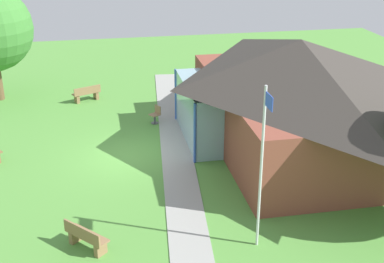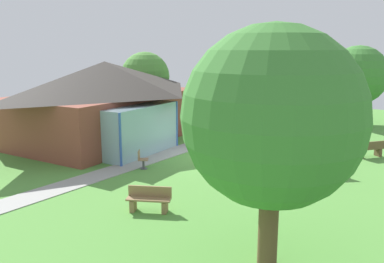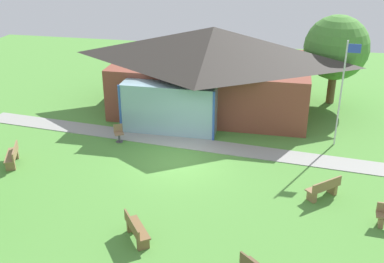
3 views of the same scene
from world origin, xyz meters
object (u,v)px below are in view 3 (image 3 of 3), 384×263
at_px(bench_mid_left, 13,156).
at_px(patio_chair_west, 119,133).
at_px(flagpole, 342,89).
at_px(tree_behind_pavilion_right, 336,48).
at_px(bench_front_center, 136,230).
at_px(pavilion, 212,68).
at_px(bench_mid_right, 324,189).

xyz_separation_m(bench_mid_left, patio_chair_west, (3.79, 3.25, 0.01)).
relative_size(bench_mid_left, patio_chair_west, 1.80).
distance_m(flagpole, tree_behind_pavilion_right, 5.95).
bearing_deg(bench_mid_left, patio_chair_west, -72.96).
distance_m(flagpole, bench_front_center, 11.86).
height_order(pavilion, tree_behind_pavilion_right, tree_behind_pavilion_right).
bearing_deg(bench_mid_right, tree_behind_pavilion_right, 42.78).
bearing_deg(bench_mid_right, bench_front_center, 169.95).
relative_size(bench_mid_right, tree_behind_pavilion_right, 0.27).
relative_size(bench_mid_left, bench_front_center, 1.06).
distance_m(bench_mid_left, bench_mid_right, 13.39).
height_order(bench_mid_right, patio_chair_west, patio_chair_west).
bearing_deg(bench_mid_right, bench_mid_left, 137.11).
height_order(pavilion, flagpole, flagpole).
bearing_deg(pavilion, bench_mid_right, -55.56).
bearing_deg(bench_front_center, flagpole, 105.61).
xyz_separation_m(pavilion, bench_mid_right, (5.94, -8.66, -2.02)).
bearing_deg(bench_front_center, patio_chair_west, 167.50).
xyz_separation_m(bench_mid_left, bench_mid_right, (13.39, -0.04, 0.00)).
distance_m(bench_mid_left, tree_behind_pavilion_right, 18.24).
height_order(flagpole, patio_chair_west, flagpole).
distance_m(bench_front_center, tree_behind_pavilion_right, 16.97).
bearing_deg(tree_behind_pavilion_right, bench_front_center, -115.48).
relative_size(patio_chair_west, tree_behind_pavilion_right, 0.17).
relative_size(flagpole, patio_chair_west, 5.94).
bearing_deg(bench_mid_right, patio_chair_west, 118.37).
xyz_separation_m(bench_mid_right, patio_chair_west, (-9.61, 3.29, 0.01)).
height_order(bench_mid_left, tree_behind_pavilion_right, tree_behind_pavilion_right).
xyz_separation_m(pavilion, bench_mid_left, (-7.45, -8.63, -2.02)).
relative_size(bench_front_center, bench_mid_right, 1.05).
height_order(bench_front_center, bench_mid_right, same).
relative_size(bench_mid_left, tree_behind_pavilion_right, 0.30).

